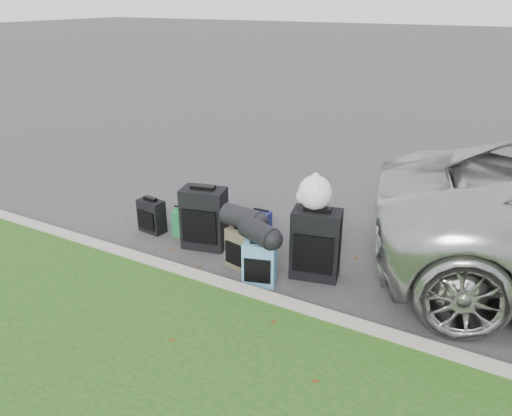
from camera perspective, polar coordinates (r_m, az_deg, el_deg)
The scene contains 12 objects.
ground at distance 6.52m, azimuth -0.10°, elevation -5.23°, with size 120.00×120.00×0.00m, color #383535.
curb at distance 5.75m, azimuth -5.08°, elevation -8.66°, with size 120.00×0.18×0.15m, color #9E937F.
suitcase_small_black at distance 7.17m, azimuth -11.83°, elevation -0.89°, with size 0.38×0.21×0.47m, color black.
suitcase_large_black_left at distance 6.56m, azimuth -5.94°, elevation -1.16°, with size 0.57×0.34×0.82m, color black.
suitcase_olive at distance 6.09m, azimuth -1.58°, elevation -4.68°, with size 0.37×0.23×0.51m, color #3F3A29.
suitcase_teal at distance 5.74m, azimuth 0.40°, elevation -6.38°, with size 0.37×0.22×0.53m, color teal.
suitcase_large_black_right at distance 5.87m, azimuth 6.84°, elevation -4.12°, with size 0.56×0.34×0.84m, color black.
tote_green at distance 7.03m, azimuth -8.03°, elevation -1.56°, with size 0.33×0.26×0.37m, color #197139.
tote_navy at distance 7.09m, azimuth 0.60°, elevation -1.53°, with size 0.26×0.20×0.27m, color navy.
duffel_left at distance 5.98m, azimuth -1.60°, elevation -1.10°, with size 0.26×0.26×0.49m, color black.
duffel_right at distance 5.57m, azimuth 0.36°, elevation -2.83°, with size 0.25×0.25×0.45m, color black.
trash_bag at distance 5.68m, azimuth 6.77°, elevation 1.73°, with size 0.39×0.39×0.39m, color white.
Camera 1 is at (2.83, -4.99, 3.08)m, focal length 35.00 mm.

